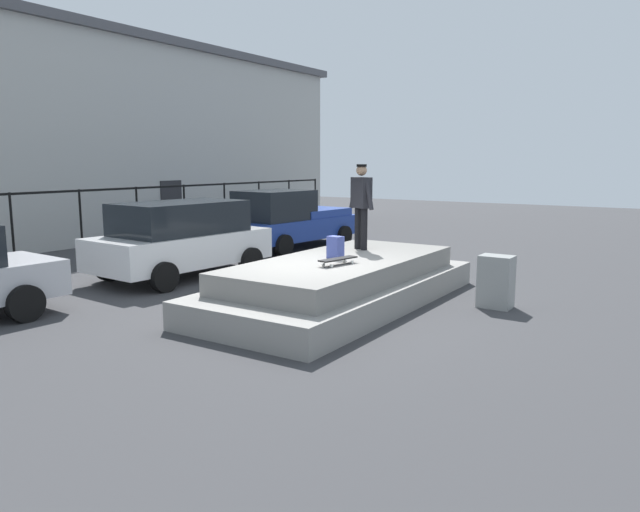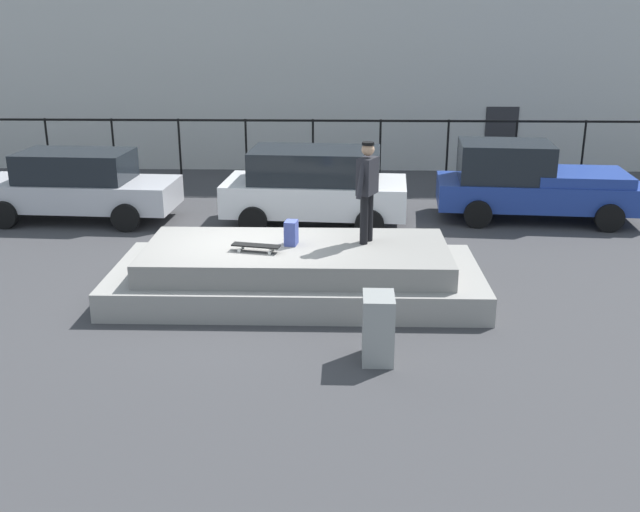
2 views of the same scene
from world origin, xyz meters
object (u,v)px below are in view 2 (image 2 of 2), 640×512
skateboarder (367,185)px  car_silver_sedan_near (78,185)px  backpack (291,233)px  skateboard (256,246)px  car_white_hatchback_mid (315,185)px  car_blue_pickup_far (531,182)px  utility_box (378,328)px

skateboarder → car_silver_sedan_near: size_ratio=0.37×
skateboarder → backpack: 1.55m
skateboard → backpack: size_ratio=1.99×
skateboarder → backpack: bearing=-172.0°
car_silver_sedan_near → car_white_hatchback_mid: size_ratio=1.10×
skateboard → car_blue_pickup_far: bearing=42.4°
skateboard → skateboarder: bearing=17.5°
skateboarder → car_white_hatchback_mid: bearing=103.7°
utility_box → car_blue_pickup_far: bearing=63.4°
skateboard → utility_box: 3.01m
skateboarder → car_blue_pickup_far: (4.07, 4.84, -0.99)m
skateboarder → car_white_hatchback_mid: size_ratio=0.41×
skateboard → utility_box: (1.95, -2.24, -0.49)m
skateboarder → car_silver_sedan_near: skateboarder is taller
car_blue_pickup_far → backpack: bearing=-136.9°
utility_box → car_silver_sedan_near: bearing=133.6°
skateboard → car_blue_pickup_far: (5.94, 5.43, -0.07)m
skateboard → car_blue_pickup_far: 8.05m
car_white_hatchback_mid → car_blue_pickup_far: size_ratio=0.89×
skateboarder → skateboard: 2.17m
backpack → car_blue_pickup_far: car_blue_pickup_far is taller
backpack → car_silver_sedan_near: (-5.37, 4.66, -0.25)m
skateboarder → backpack: skateboarder is taller
car_silver_sedan_near → utility_box: bearing=-47.3°
car_white_hatchback_mid → car_blue_pickup_far: (5.10, 0.61, -0.03)m
skateboarder → utility_box: skateboarder is taller
skateboarder → car_silver_sedan_near: 8.11m
car_silver_sedan_near → utility_box: size_ratio=4.83×
car_white_hatchback_mid → car_blue_pickup_far: bearing=6.9°
skateboarder → skateboard: (-1.87, -0.59, -0.92)m
skateboard → car_white_hatchback_mid: size_ratio=0.20×
skateboarder → utility_box: (0.08, -2.83, -1.41)m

